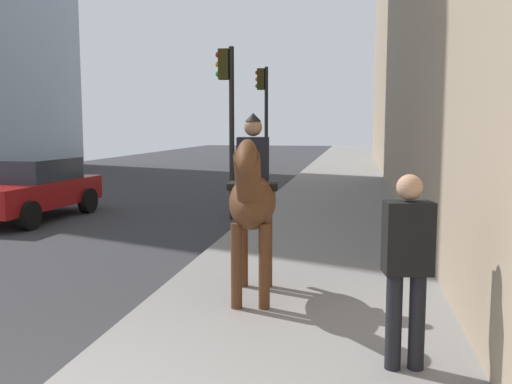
{
  "coord_description": "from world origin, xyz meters",
  "views": [
    {
      "loc": [
        -2.86,
        -2.49,
        2.22
      ],
      "look_at": [
        4.0,
        -1.27,
        1.4
      ],
      "focal_mm": 39.43,
      "sensor_mm": 36.0,
      "label": 1
    }
  ],
  "objects_px": {
    "traffic_light_far_curb": "(264,109)",
    "pedestrian_greeting": "(407,259)",
    "mounted_horse_near": "(252,198)",
    "car_near_lane": "(30,188)",
    "traffic_light_near_curb": "(228,105)"
  },
  "relations": [
    {
      "from": "car_near_lane",
      "to": "traffic_light_far_curb",
      "type": "distance_m",
      "value": 8.31
    },
    {
      "from": "traffic_light_near_curb",
      "to": "traffic_light_far_curb",
      "type": "bearing_deg",
      "value": 1.11
    },
    {
      "from": "mounted_horse_near",
      "to": "car_near_lane",
      "type": "relative_size",
      "value": 0.56
    },
    {
      "from": "pedestrian_greeting",
      "to": "traffic_light_near_curb",
      "type": "height_order",
      "value": "traffic_light_near_curb"
    },
    {
      "from": "mounted_horse_near",
      "to": "traffic_light_far_curb",
      "type": "xyz_separation_m",
      "value": [
        12.21,
        1.87,
        1.41
      ]
    },
    {
      "from": "traffic_light_far_curb",
      "to": "pedestrian_greeting",
      "type": "bearing_deg",
      "value": -165.78
    },
    {
      "from": "mounted_horse_near",
      "to": "traffic_light_near_curb",
      "type": "distance_m",
      "value": 6.75
    },
    {
      "from": "car_near_lane",
      "to": "traffic_light_far_curb",
      "type": "relative_size",
      "value": 0.97
    },
    {
      "from": "mounted_horse_near",
      "to": "traffic_light_far_curb",
      "type": "height_order",
      "value": "traffic_light_far_curb"
    },
    {
      "from": "mounted_horse_near",
      "to": "car_near_lane",
      "type": "height_order",
      "value": "mounted_horse_near"
    },
    {
      "from": "pedestrian_greeting",
      "to": "traffic_light_near_curb",
      "type": "xyz_separation_m",
      "value": [
        8.1,
        3.42,
        1.6
      ]
    },
    {
      "from": "car_near_lane",
      "to": "pedestrian_greeting",
      "type": "bearing_deg",
      "value": 50.7
    },
    {
      "from": "mounted_horse_near",
      "to": "pedestrian_greeting",
      "type": "distance_m",
      "value": 2.41
    },
    {
      "from": "traffic_light_far_curb",
      "to": "mounted_horse_near",
      "type": "bearing_deg",
      "value": -171.29
    },
    {
      "from": "traffic_light_far_curb",
      "to": "traffic_light_near_curb",
      "type": "bearing_deg",
      "value": -178.89
    }
  ]
}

